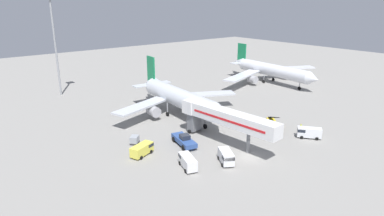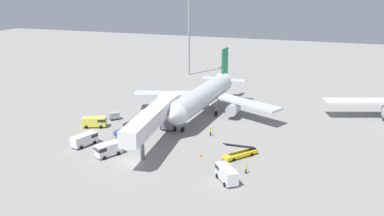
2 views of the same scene
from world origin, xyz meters
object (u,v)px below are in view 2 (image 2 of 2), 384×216
(service_van_rear_left, at_px, (107,149))
(safety_cone_alpha, at_px, (201,155))
(ground_crew_worker_midground, at_px, (246,168))
(airplane_at_gate, at_px, (204,95))
(ground_crew_worker_foreground, at_px, (211,131))
(service_van_far_center, at_px, (95,121))
(belt_loader_truck, at_px, (240,153))
(baggage_cart_far_left, at_px, (114,116))
(jet_bridge, at_px, (154,117))
(apron_light_mast, at_px, (189,9))
(pushback_tug, at_px, (131,129))
(service_van_mid_center, at_px, (85,139))
(service_van_rear_right, at_px, (226,173))

(service_van_rear_left, bearing_deg, safety_cone_alpha, 18.03)
(ground_crew_worker_midground, height_order, safety_cone_alpha, ground_crew_worker_midground)
(airplane_at_gate, bearing_deg, ground_crew_worker_foreground, -67.53)
(service_van_far_center, bearing_deg, airplane_at_gate, 37.61)
(belt_loader_truck, bearing_deg, baggage_cart_far_left, 159.92)
(jet_bridge, relative_size, ground_crew_worker_foreground, 12.84)
(ground_crew_worker_midground, xyz_separation_m, apron_light_mast, (-30.82, 62.75, 19.22))
(safety_cone_alpha, bearing_deg, pushback_tug, 159.90)
(service_van_far_center, bearing_deg, safety_cone_alpha, -16.27)
(ground_crew_worker_midground, bearing_deg, service_van_rear_left, -177.78)
(jet_bridge, height_order, belt_loader_truck, jet_bridge)
(airplane_at_gate, distance_m, ground_crew_worker_midground, 29.71)
(ground_crew_worker_foreground, bearing_deg, airplane_at_gate, 112.47)
(service_van_rear_left, bearing_deg, pushback_tug, 95.31)
(service_van_rear_left, height_order, ground_crew_worker_midground, service_van_rear_left)
(pushback_tug, xyz_separation_m, ground_crew_worker_foreground, (14.94, 3.99, -0.13))
(service_van_mid_center, height_order, safety_cone_alpha, service_van_mid_center)
(airplane_at_gate, xyz_separation_m, jet_bridge, (-3.33, -19.56, 0.83))
(ground_crew_worker_foreground, bearing_deg, service_van_rear_right, -66.74)
(apron_light_mast, bearing_deg, baggage_cart_far_left, -91.31)
(service_van_rear_right, xyz_separation_m, ground_crew_worker_midground, (2.29, 3.38, -0.39))
(service_van_rear_right, height_order, ground_crew_worker_midground, service_van_rear_right)
(service_van_mid_center, relative_size, apron_light_mast, 0.18)
(service_van_mid_center, bearing_deg, service_van_far_center, 110.60)
(pushback_tug, bearing_deg, service_van_far_center, 171.18)
(service_van_far_center, bearing_deg, baggage_cart_far_left, 75.16)
(pushback_tug, relative_size, ground_crew_worker_midground, 4.54)
(service_van_far_center, distance_m, ground_crew_worker_foreground, 23.77)
(service_van_mid_center, height_order, baggage_cart_far_left, service_van_mid_center)
(service_van_rear_right, bearing_deg, ground_crew_worker_midground, 55.83)
(service_van_rear_right, xyz_separation_m, apron_light_mast, (-28.52, 66.13, 18.82))
(belt_loader_truck, height_order, service_van_mid_center, belt_loader_truck)
(airplane_at_gate, bearing_deg, belt_loader_truck, -58.07)
(service_van_mid_center, distance_m, ground_crew_worker_midground, 29.96)
(jet_bridge, height_order, ground_crew_worker_midground, jet_bridge)
(service_van_mid_center, bearing_deg, jet_bridge, 18.50)
(service_van_far_center, bearing_deg, service_van_rear_right, -25.15)
(pushback_tug, height_order, safety_cone_alpha, pushback_tug)
(pushback_tug, bearing_deg, ground_crew_worker_midground, -21.78)
(service_van_rear_left, bearing_deg, service_van_rear_right, -6.59)
(airplane_at_gate, relative_size, jet_bridge, 1.53)
(service_van_rear_right, distance_m, service_van_far_center, 34.27)
(jet_bridge, relative_size, apron_light_mast, 0.78)
(service_van_rear_left, relative_size, ground_crew_worker_foreground, 2.68)
(airplane_at_gate, relative_size, safety_cone_alpha, 66.78)
(airplane_at_gate, distance_m, service_van_rear_left, 28.24)
(service_van_rear_right, xyz_separation_m, service_van_far_center, (-31.02, 14.57, -0.09))
(ground_crew_worker_midground, distance_m, safety_cone_alpha, 9.49)
(airplane_at_gate, distance_m, belt_loader_truck, 23.70)
(jet_bridge, distance_m, service_van_mid_center, 13.31)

